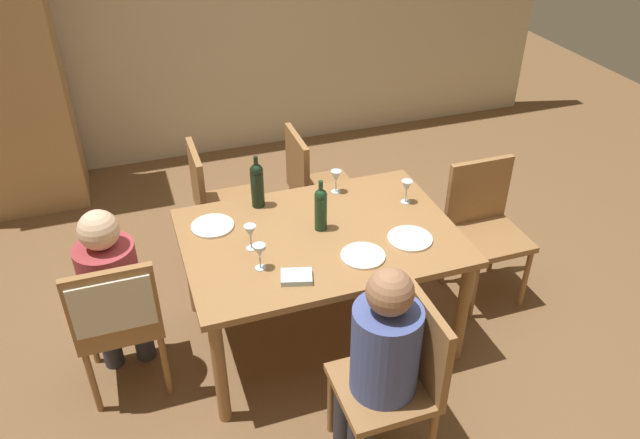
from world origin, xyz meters
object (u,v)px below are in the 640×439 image
wine_bottle_dark_red (257,184)px  chair_far_left (216,199)px  wine_glass_near_right (407,187)px  wine_glass_far (336,177)px  person_woman_host (380,358)px  chair_left_end (116,313)px  dining_table (320,246)px  chair_right_end (484,221)px  wine_bottle_tall_green (321,208)px  chair_far_right (313,183)px  person_man_bearded (112,286)px  chair_near (400,372)px  wine_glass_near_left (250,232)px  wine_glass_centre (259,252)px  dinner_plate_guest_left (213,226)px  dinner_plate_host (363,256)px  dinner_plate_guest_right (410,239)px

wine_bottle_dark_red → chair_far_left: bearing=109.6°
wine_glass_near_right → wine_glass_far: (-0.36, 0.25, 0.00)m
person_woman_host → wine_glass_far: bearing=-11.6°
chair_left_end → wine_glass_near_right: chair_left_end is taller
dining_table → chair_right_end: bearing=4.3°
wine_glass_near_right → wine_bottle_tall_green: bearing=-169.9°
chair_far_right → person_man_bearded: 1.67m
dining_table → chair_far_left: size_ratio=1.68×
chair_near → wine_glass_near_left: 1.08m
chair_far_left → wine_bottle_dark_red: size_ratio=2.75×
dining_table → chair_right_end: chair_right_end is taller
chair_far_right → wine_glass_centre: (-0.66, -1.11, 0.32)m
dining_table → chair_left_end: size_ratio=1.68×
dining_table → chair_right_end: size_ratio=1.68×
chair_far_left → chair_right_end: size_ratio=1.00×
wine_bottle_dark_red → chair_near: bearing=-75.6°
chair_near → chair_far_right: size_ratio=1.00×
wine_glass_far → person_man_bearded: bearing=-164.6°
wine_glass_near_left → wine_glass_centre: 0.19m
wine_glass_near_right → dinner_plate_guest_left: (-1.17, 0.11, -0.10)m
person_man_bearded → person_woman_host: bearing=-39.9°
chair_right_end → wine_glass_centre: bearing=10.3°
person_man_bearded → wine_glass_far: size_ratio=7.62×
chair_far_right → dinner_plate_host: bearing=-5.3°
chair_far_right → wine_glass_far: size_ratio=6.17×
chair_left_end → wine_glass_near_right: size_ratio=6.17×
wine_bottle_tall_green → wine_bottle_dark_red: size_ratio=0.94×
chair_right_end → chair_left_end: bearing=5.2°
wine_bottle_dark_red → dinner_plate_guest_right: (0.71, -0.62, -0.14)m
chair_far_right → chair_right_end: 1.22m
dinner_plate_guest_left → wine_glass_near_right: bearing=-5.5°
person_woman_host → wine_glass_near_right: size_ratio=7.78×
dining_table → dinner_plate_guest_right: (0.46, -0.21, 0.09)m
chair_near → wine_bottle_dark_red: bearing=14.4°
chair_left_end → dining_table: bearing=6.1°
chair_far_left → wine_glass_near_left: 0.98m
dining_table → wine_glass_far: (0.25, 0.41, 0.19)m
wine_glass_far → wine_bottle_dark_red: bearing=180.0°
chair_left_end → wine_glass_near_right: (1.76, 0.28, 0.26)m
chair_left_end → chair_right_end: (2.30, 0.21, -0.06)m
wine_bottle_tall_green → wine_glass_near_right: wine_bottle_tall_green is taller
chair_far_left → dinner_plate_host: 1.34m
chair_right_end → wine_glass_near_left: 1.59m
person_man_bearded → dinner_plate_host: (1.30, -0.30, 0.10)m
chair_far_right → wine_glass_far: (-0.01, -0.51, 0.32)m
chair_far_right → person_man_bearded: person_man_bearded is taller
chair_far_left → dinner_plate_host: size_ratio=3.80×
wine_glass_far → chair_left_end: bearing=-159.1°
wine_bottle_dark_red → wine_bottle_tall_green: bearing=-52.3°
person_man_bearded → wine_glass_centre: (0.75, -0.22, 0.20)m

